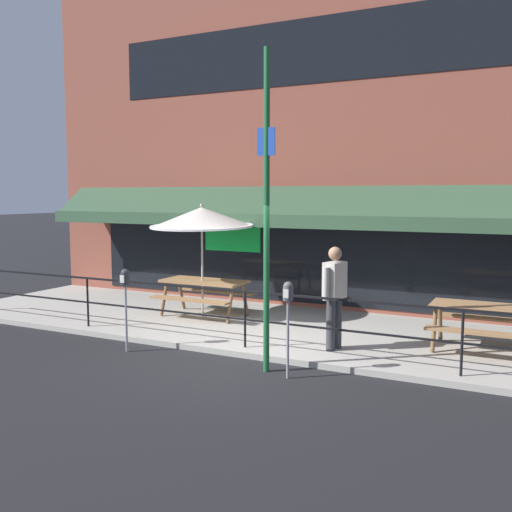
{
  "coord_description": "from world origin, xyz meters",
  "views": [
    {
      "loc": [
        4.34,
        -8.02,
        2.66
      ],
      "look_at": [
        -0.44,
        1.6,
        1.5
      ],
      "focal_mm": 40.0,
      "sensor_mm": 36.0,
      "label": 1
    }
  ],
  "objects_px": {
    "street_sign_pole": "(267,210)",
    "picnic_table_centre": "(489,315)",
    "patio_umbrella_left": "(202,218)",
    "parking_meter_far": "(288,300)",
    "parking_meter_near": "(125,285)",
    "pedestrian_walking": "(335,292)",
    "picnic_table_left": "(204,288)"
  },
  "relations": [
    {
      "from": "pedestrian_walking",
      "to": "parking_meter_far",
      "type": "distance_m",
      "value": 1.48
    },
    {
      "from": "pedestrian_walking",
      "to": "parking_meter_near",
      "type": "xyz_separation_m",
      "value": [
        -3.21,
        -1.38,
        0.09
      ]
    },
    {
      "from": "picnic_table_left",
      "to": "picnic_table_centre",
      "type": "xyz_separation_m",
      "value": [
        5.61,
        -0.33,
        0.0
      ]
    },
    {
      "from": "pedestrian_walking",
      "to": "picnic_table_left",
      "type": "bearing_deg",
      "value": 158.86
    },
    {
      "from": "parking_meter_far",
      "to": "picnic_table_centre",
      "type": "bearing_deg",
      "value": 43.78
    },
    {
      "from": "picnic_table_centre",
      "to": "parking_meter_near",
      "type": "height_order",
      "value": "parking_meter_near"
    },
    {
      "from": "picnic_table_centre",
      "to": "picnic_table_left",
      "type": "bearing_deg",
      "value": 176.64
    },
    {
      "from": "parking_meter_far",
      "to": "street_sign_pole",
      "type": "distance_m",
      "value": 1.36
    },
    {
      "from": "parking_meter_far",
      "to": "street_sign_pole",
      "type": "xyz_separation_m",
      "value": [
        -0.42,
        0.16,
        1.29
      ]
    },
    {
      "from": "patio_umbrella_left",
      "to": "parking_meter_near",
      "type": "height_order",
      "value": "patio_umbrella_left"
    },
    {
      "from": "parking_meter_far",
      "to": "street_sign_pole",
      "type": "relative_size",
      "value": 0.3
    },
    {
      "from": "patio_umbrella_left",
      "to": "parking_meter_near",
      "type": "bearing_deg",
      "value": -88.1
    },
    {
      "from": "pedestrian_walking",
      "to": "parking_meter_near",
      "type": "distance_m",
      "value": 3.5
    },
    {
      "from": "picnic_table_centre",
      "to": "pedestrian_walking",
      "type": "relative_size",
      "value": 1.05
    },
    {
      "from": "parking_meter_far",
      "to": "patio_umbrella_left",
      "type": "bearing_deg",
      "value": 139.23
    },
    {
      "from": "picnic_table_centre",
      "to": "parking_meter_near",
      "type": "relative_size",
      "value": 1.27
    },
    {
      "from": "picnic_table_left",
      "to": "parking_meter_near",
      "type": "relative_size",
      "value": 1.27
    },
    {
      "from": "street_sign_pole",
      "to": "patio_umbrella_left",
      "type": "bearing_deg",
      "value": 136.81
    },
    {
      "from": "pedestrian_walking",
      "to": "parking_meter_near",
      "type": "relative_size",
      "value": 1.2
    },
    {
      "from": "patio_umbrella_left",
      "to": "pedestrian_walking",
      "type": "xyz_separation_m",
      "value": [
        3.3,
        -1.2,
        -1.12
      ]
    },
    {
      "from": "street_sign_pole",
      "to": "picnic_table_centre",
      "type": "bearing_deg",
      "value": 37.56
    },
    {
      "from": "picnic_table_centre",
      "to": "parking_meter_near",
      "type": "xyz_separation_m",
      "value": [
        -5.52,
        -2.33,
        0.44
      ]
    },
    {
      "from": "picnic_table_left",
      "to": "parking_meter_far",
      "type": "relative_size",
      "value": 1.27
    },
    {
      "from": "patio_umbrella_left",
      "to": "street_sign_pole",
      "type": "xyz_separation_m",
      "value": [
        2.68,
        -2.51,
        0.25
      ]
    },
    {
      "from": "patio_umbrella_left",
      "to": "street_sign_pole",
      "type": "bearing_deg",
      "value": -43.19
    },
    {
      "from": "patio_umbrella_left",
      "to": "parking_meter_far",
      "type": "distance_m",
      "value": 4.21
    },
    {
      "from": "picnic_table_centre",
      "to": "parking_meter_far",
      "type": "distance_m",
      "value": 3.51
    },
    {
      "from": "picnic_table_centre",
      "to": "street_sign_pole",
      "type": "xyz_separation_m",
      "value": [
        -2.93,
        -2.25,
        1.73
      ]
    },
    {
      "from": "picnic_table_centre",
      "to": "street_sign_pole",
      "type": "relative_size",
      "value": 0.38
    },
    {
      "from": "picnic_table_left",
      "to": "street_sign_pole",
      "type": "bearing_deg",
      "value": -43.99
    },
    {
      "from": "patio_umbrella_left",
      "to": "parking_meter_far",
      "type": "relative_size",
      "value": 1.67
    },
    {
      "from": "picnic_table_left",
      "to": "parking_meter_far",
      "type": "xyz_separation_m",
      "value": [
        3.09,
        -2.74,
        0.44
      ]
    }
  ]
}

